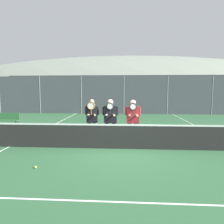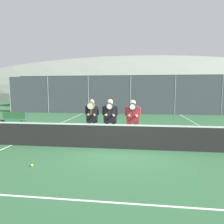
# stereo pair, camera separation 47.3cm
# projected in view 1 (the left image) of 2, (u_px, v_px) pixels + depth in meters

# --- Properties ---
(ground_plane) EXTENTS (120.00, 120.00, 0.00)m
(ground_plane) POSITION_uv_depth(u_px,v_px,m) (123.00, 149.00, 7.32)
(ground_plane) COLOR #2D5B38
(hill_distant) EXTENTS (113.49, 63.05, 22.07)m
(hill_distant) POSITION_uv_depth(u_px,v_px,m) (124.00, 97.00, 60.44)
(hill_distant) COLOR gray
(hill_distant) RESTS_ON ground_plane
(clubhouse_building) EXTENTS (24.47, 5.50, 3.77)m
(clubhouse_building) POSITION_uv_depth(u_px,v_px,m) (115.00, 92.00, 25.30)
(clubhouse_building) COLOR tan
(clubhouse_building) RESTS_ON ground_plane
(fence_back) EXTENTS (22.99, 0.06, 3.35)m
(fence_back) POSITION_uv_depth(u_px,v_px,m) (124.00, 95.00, 17.70)
(fence_back) COLOR gray
(fence_back) RESTS_ON ground_plane
(tennis_net) EXTENTS (11.58, 0.09, 1.02)m
(tennis_net) POSITION_uv_depth(u_px,v_px,m) (123.00, 136.00, 7.27)
(tennis_net) COLOR gray
(tennis_net) RESTS_ON ground_plane
(court_line_left_sideline) EXTENTS (0.05, 16.00, 0.01)m
(court_line_left_sideline) POSITION_uv_depth(u_px,v_px,m) (42.00, 131.00, 10.56)
(court_line_left_sideline) COLOR white
(court_line_left_sideline) RESTS_ON ground_plane
(court_line_right_sideline) EXTENTS (0.05, 16.00, 0.01)m
(court_line_right_sideline) POSITION_uv_depth(u_px,v_px,m) (209.00, 133.00, 10.03)
(court_line_right_sideline) COLOR white
(court_line_right_sideline) RESTS_ON ground_plane
(court_line_service_near) EXTENTS (8.62, 0.05, 0.01)m
(court_line_service_near) POSITION_uv_depth(u_px,v_px,m) (121.00, 202.00, 3.85)
(court_line_service_near) COLOR white
(court_line_service_near) RESTS_ON ground_plane
(player_leftmost) EXTENTS (0.55, 0.34, 1.78)m
(player_leftmost) POSITION_uv_depth(u_px,v_px,m) (92.00, 118.00, 7.95)
(player_leftmost) COLOR white
(player_leftmost) RESTS_ON ground_plane
(player_center_left) EXTENTS (0.63, 0.34, 1.78)m
(player_center_left) POSITION_uv_depth(u_px,v_px,m) (110.00, 117.00, 7.89)
(player_center_left) COLOR black
(player_center_left) RESTS_ON ground_plane
(player_center_right) EXTENTS (0.62, 0.34, 1.76)m
(player_center_right) POSITION_uv_depth(u_px,v_px,m) (133.00, 118.00, 7.88)
(player_center_right) COLOR white
(player_center_right) RESTS_ON ground_plane
(car_far_left) EXTENTS (4.62, 2.10, 1.69)m
(car_far_left) POSITION_uv_depth(u_px,v_px,m) (49.00, 102.00, 20.52)
(car_far_left) COLOR silver
(car_far_left) RESTS_ON ground_plane
(car_left_of_center) EXTENTS (4.44, 1.95, 1.67)m
(car_left_of_center) POSITION_uv_depth(u_px,v_px,m) (97.00, 102.00, 20.40)
(car_left_of_center) COLOR black
(car_left_of_center) RESTS_ON ground_plane
(car_center) EXTENTS (4.13, 2.00, 1.66)m
(car_center) POSITION_uv_depth(u_px,v_px,m) (143.00, 103.00, 19.91)
(car_center) COLOR #B2B7BC
(car_center) RESTS_ON ground_plane
(bench_courtside) EXTENTS (1.43, 0.36, 0.85)m
(bench_courtside) POSITION_uv_depth(u_px,v_px,m) (7.00, 120.00, 11.34)
(bench_courtside) COLOR #2D6038
(bench_courtside) RESTS_ON ground_plane
(tennis_ball_on_court) EXTENTS (0.07, 0.07, 0.07)m
(tennis_ball_on_court) POSITION_uv_depth(u_px,v_px,m) (36.00, 167.00, 5.51)
(tennis_ball_on_court) COLOR #CCDB33
(tennis_ball_on_court) RESTS_ON ground_plane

